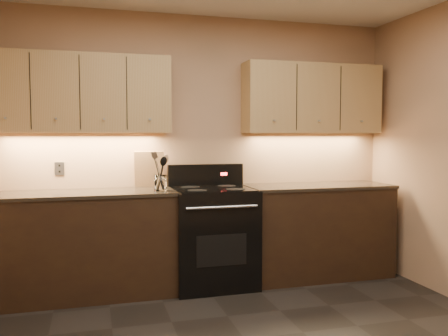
% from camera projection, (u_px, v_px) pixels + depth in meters
% --- Properties ---
extents(wall_back, '(4.00, 0.04, 2.60)m').
position_uv_depth(wall_back, '(197.00, 148.00, 4.72)').
color(wall_back, tan).
rests_on(wall_back, ground).
extents(counter_left, '(1.62, 0.62, 0.93)m').
position_uv_depth(counter_left, '(83.00, 244.00, 4.19)').
color(counter_left, black).
rests_on(counter_left, ground).
extents(counter_right, '(1.46, 0.62, 0.93)m').
position_uv_depth(counter_right, '(317.00, 230.00, 4.81)').
color(counter_right, black).
rests_on(counter_right, ground).
extents(stove, '(0.76, 0.68, 1.14)m').
position_uv_depth(stove, '(213.00, 235.00, 4.49)').
color(stove, black).
rests_on(stove, ground).
extents(upper_cab_left, '(1.60, 0.30, 0.70)m').
position_uv_depth(upper_cab_left, '(80.00, 94.00, 4.24)').
color(upper_cab_left, tan).
rests_on(upper_cab_left, wall_back).
extents(upper_cab_right, '(1.44, 0.30, 0.70)m').
position_uv_depth(upper_cab_right, '(312.00, 99.00, 4.86)').
color(upper_cab_right, tan).
rests_on(upper_cab_right, wall_back).
extents(outlet_plate, '(0.08, 0.01, 0.12)m').
position_uv_depth(outlet_plate, '(60.00, 169.00, 4.38)').
color(outlet_plate, '#B2B5BA').
rests_on(outlet_plate, wall_back).
extents(utensil_crock, '(0.14, 0.14, 0.14)m').
position_uv_depth(utensil_crock, '(160.00, 183.00, 4.25)').
color(utensil_crock, white).
rests_on(utensil_crock, counter_left).
extents(cutting_board, '(0.29, 0.14, 0.35)m').
position_uv_depth(cutting_board, '(149.00, 169.00, 4.55)').
color(cutting_board, tan).
rests_on(cutting_board, counter_left).
extents(wooden_spoon, '(0.15, 0.09, 0.32)m').
position_uv_depth(wooden_spoon, '(157.00, 172.00, 4.22)').
color(wooden_spoon, tan).
rests_on(wooden_spoon, utensil_crock).
extents(black_spoon, '(0.10, 0.15, 0.31)m').
position_uv_depth(black_spoon, '(158.00, 172.00, 4.26)').
color(black_spoon, black).
rests_on(black_spoon, utensil_crock).
extents(black_turner, '(0.17, 0.18, 0.38)m').
position_uv_depth(black_turner, '(163.00, 169.00, 4.23)').
color(black_turner, black).
rests_on(black_turner, utensil_crock).
extents(steel_spatula, '(0.19, 0.12, 0.37)m').
position_uv_depth(steel_spatula, '(163.00, 169.00, 4.25)').
color(steel_spatula, silver).
rests_on(steel_spatula, utensil_crock).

